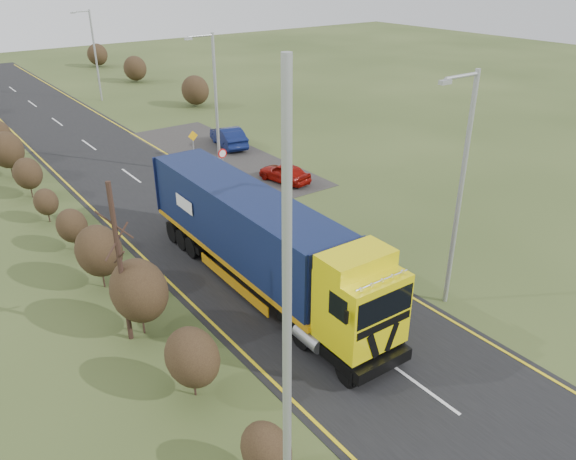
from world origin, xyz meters
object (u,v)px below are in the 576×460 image
at_px(car_blue_sedan, 228,137).
at_px(streetlight_near, 460,185).
at_px(speed_sign, 223,159).
at_px(car_red_hatchback, 285,173).
at_px(lorry, 259,238).

distance_m(car_blue_sedan, streetlight_near, 23.44).
height_order(car_blue_sedan, speed_sign, speed_sign).
xyz_separation_m(car_red_hatchback, streetlight_near, (-2.70, -14.53, 4.42)).
height_order(lorry, car_red_hatchback, lorry).
distance_m(lorry, car_blue_sedan, 19.72).
bearing_deg(streetlight_near, car_red_hatchback, 79.45).
distance_m(lorry, car_red_hatchback, 12.37).
bearing_deg(speed_sign, streetlight_near, -89.02).
bearing_deg(streetlight_near, speed_sign, 90.98).
height_order(car_blue_sedan, streetlight_near, streetlight_near).
bearing_deg(streetlight_near, lorry, 135.25).
relative_size(car_blue_sedan, streetlight_near, 0.48).
bearing_deg(car_blue_sedan, lorry, 74.56).
distance_m(car_red_hatchback, speed_sign, 3.84).
distance_m(car_red_hatchback, streetlight_near, 15.42).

